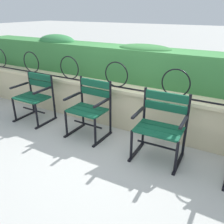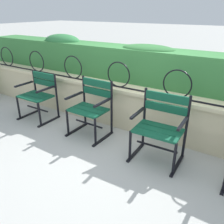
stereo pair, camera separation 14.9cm
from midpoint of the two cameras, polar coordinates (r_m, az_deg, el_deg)
ground_plane at (r=3.50m, az=-1.58°, el=-8.53°), size 60.00×60.00×0.00m
stone_wall at (r=3.92m, az=4.04°, el=0.95°), size 7.88×0.41×0.69m
iron_arch_fence at (r=3.79m, az=0.47°, el=8.59°), size 7.33×0.02×0.42m
hedge_row at (r=4.13m, az=6.83°, el=11.59°), size 7.73×0.57×0.71m
park_chair_leftmost at (r=4.43m, az=-19.17°, el=3.83°), size 0.60×0.52×0.83m
park_chair_centre_left at (r=3.67m, az=-6.56°, el=1.23°), size 0.60×0.53×0.89m
park_chair_centre_right at (r=3.13m, az=10.48°, el=-3.10°), size 0.65×0.54×0.90m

